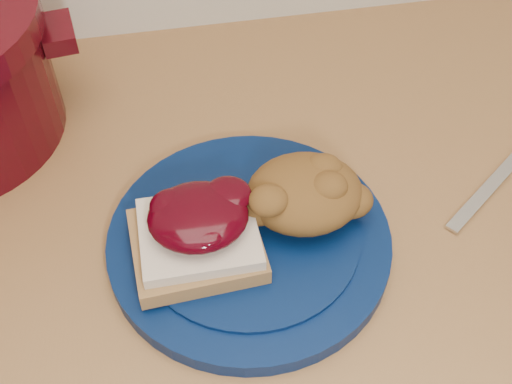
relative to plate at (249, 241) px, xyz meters
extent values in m
cylinder|color=#041640|center=(0.00, 0.00, 0.00)|extent=(0.26, 0.26, 0.02)
cube|color=olive|center=(-0.05, -0.01, 0.02)|extent=(0.11, 0.10, 0.02)
cube|color=beige|center=(-0.04, -0.01, 0.03)|extent=(0.10, 0.09, 0.01)
ellipsoid|color=black|center=(-0.04, -0.01, 0.05)|extent=(0.09, 0.08, 0.03)
ellipsoid|color=brown|center=(0.05, 0.01, 0.04)|extent=(0.11, 0.09, 0.05)
cube|color=silver|center=(0.25, 0.03, 0.00)|extent=(0.14, 0.11, 0.00)
cube|color=#3C060C|center=(-0.15, 0.22, 0.09)|extent=(0.04, 0.06, 0.02)
camera|label=1|loc=(-0.06, -0.34, 0.46)|focal=45.00mm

